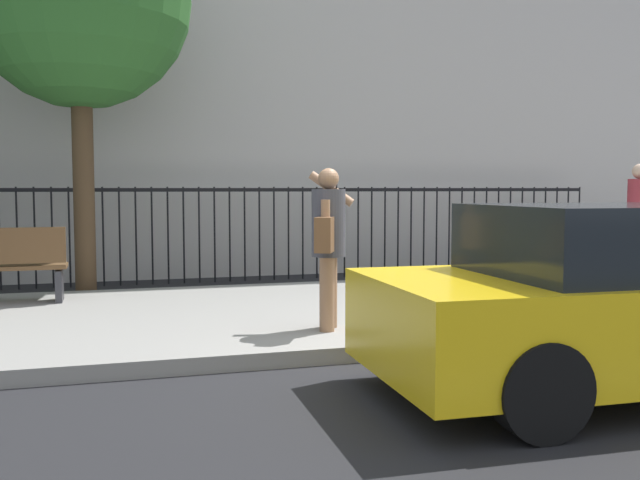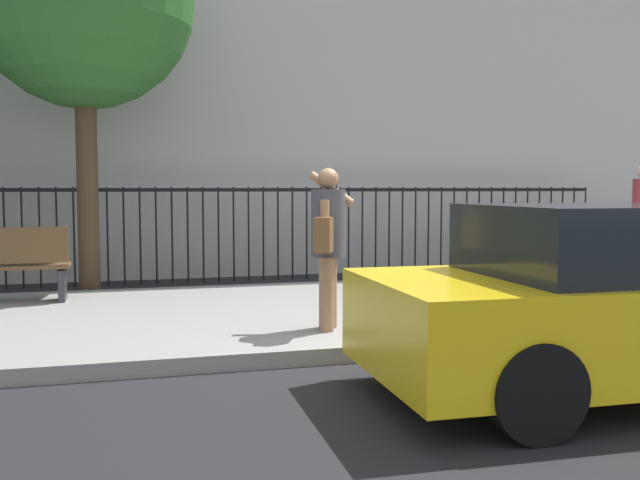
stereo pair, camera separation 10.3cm
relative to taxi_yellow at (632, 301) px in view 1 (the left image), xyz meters
The scene contains 6 objects.
ground_plane 1.89m from the taxi_yellow, 127.18° to the left, with size 60.00×60.00×0.00m, color black.
sidewalk 3.80m from the taxi_yellow, 106.41° to the left, with size 28.00×4.40×0.15m, color gray.
iron_fence 7.38m from the taxi_yellow, 98.26° to the left, with size 12.03×0.04×1.60m.
taxi_yellow is the anchor object (origin of this frame).
pedestrian_on_phone 2.87m from the taxi_yellow, 129.01° to the left, with size 0.57×0.72×1.63m.
pedestrian_walking 5.90m from the taxi_yellow, 48.84° to the left, with size 0.37×0.49×1.80m.
Camera 1 is at (-2.81, -5.91, 1.57)m, focal length 39.61 mm.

